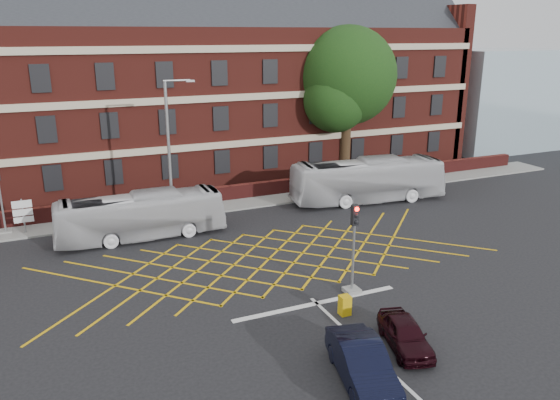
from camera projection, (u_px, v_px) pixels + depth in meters
name	position (u px, v px, depth m)	size (l,w,h in m)	color
ground	(284.00, 273.00, 27.44)	(120.00, 120.00, 0.00)	black
victorian_building	(176.00, 81.00, 44.47)	(51.00, 12.17, 20.40)	#5A1D17
boundary_wall	(209.00, 196.00, 38.65)	(56.00, 0.50, 1.10)	#501715
far_pavement	(213.00, 206.00, 37.91)	(60.00, 3.00, 0.12)	slate
glass_block	(496.00, 98.00, 57.50)	(14.00, 10.00, 10.00)	#99B2BF
box_junction_hatching	(269.00, 259.00, 29.19)	(11.50, 0.12, 0.02)	#CC990C
stop_line	(317.00, 303.00, 24.38)	(8.00, 0.30, 0.02)	silver
centre_line	(404.00, 385.00, 18.70)	(0.15, 14.00, 0.02)	silver
bus_left	(141.00, 216.00, 31.83)	(2.28, 9.74, 2.71)	#BCBCC0
bus_right	(368.00, 180.00, 38.80)	(2.60, 11.11, 3.09)	silver
car_navy	(362.00, 364.00, 18.72)	(1.51, 4.33, 1.43)	black
car_maroon	(405.00, 334.00, 20.82)	(1.38, 3.42, 1.16)	black
deciduous_tree	(347.00, 83.00, 43.98)	(8.04, 7.93, 12.27)	black
traffic_light_near	(353.00, 257.00, 24.92)	(0.70, 0.70, 4.27)	slate
traffic_light_far	(2.00, 206.00, 32.36)	(0.70, 0.70, 4.27)	slate
street_lamp	(172.00, 178.00, 33.24)	(2.25, 1.00, 8.99)	slate
direction_signs	(23.00, 213.00, 32.35)	(1.10, 0.16, 2.20)	gray
utility_cabinet	(345.00, 305.00, 23.31)	(0.45, 0.42, 0.88)	#C49A0B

